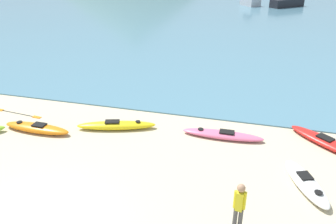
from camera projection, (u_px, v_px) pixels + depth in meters
bay_water at (220, 10)px, 46.94m from camera, size 160.00×70.00×0.06m
kayak_on_sand_1 at (306, 182)px, 10.93m from camera, size 1.67×2.71×0.38m
kayak_on_sand_2 at (116, 125)px, 14.62m from camera, size 3.54×1.63×0.40m
kayak_on_sand_3 at (223, 135)px, 13.93m from camera, size 3.44×0.72×0.33m
kayak_on_sand_4 at (328, 143)px, 13.27m from camera, size 3.13×2.90×0.36m
kayak_on_sand_5 at (37, 128)px, 14.41m from camera, size 3.18×0.78×0.38m
person_near_foreground at (239, 206)px, 8.79m from camera, size 0.33×0.25×1.65m
moored_boat_0 at (250, 1)px, 50.59m from camera, size 3.27×3.53×1.98m
moored_boat_1 at (287, 3)px, 49.32m from camera, size 5.20×5.17×1.16m
loose_paddle at (18, 113)px, 16.10m from camera, size 2.78×0.47×0.03m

